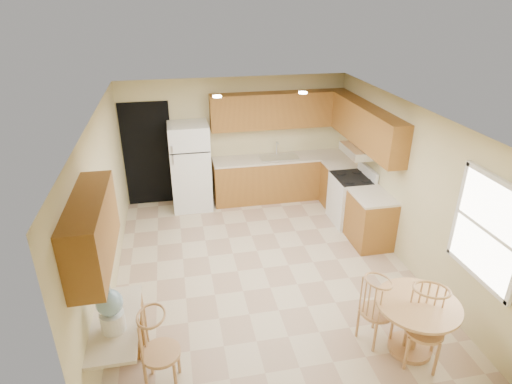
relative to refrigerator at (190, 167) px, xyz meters
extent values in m
plane|color=#C8B391|center=(0.95, -2.40, -0.86)|extent=(5.50, 5.50, 0.00)
cube|color=white|center=(0.95, -2.40, 1.64)|extent=(4.50, 5.50, 0.02)
cube|color=beige|center=(0.95, 0.35, 0.39)|extent=(4.50, 0.02, 2.50)
cube|color=beige|center=(0.95, -5.15, 0.39)|extent=(4.50, 0.02, 2.50)
cube|color=beige|center=(-1.30, -2.40, 0.39)|extent=(0.02, 5.50, 2.50)
cube|color=beige|center=(3.20, -2.40, 0.39)|extent=(0.02, 5.50, 2.50)
cube|color=black|center=(-0.80, 0.34, 0.19)|extent=(0.90, 0.02, 2.10)
cube|color=#996327|center=(1.83, 0.05, -0.43)|extent=(2.75, 0.60, 0.87)
cube|color=beige|center=(1.83, 0.05, 0.03)|extent=(2.75, 0.63, 0.04)
cube|color=#996327|center=(2.90, -0.54, -0.43)|extent=(0.60, 0.59, 0.87)
cube|color=beige|center=(2.90, -0.54, 0.03)|extent=(0.63, 0.59, 0.04)
cube|color=#996327|center=(2.90, -2.00, -0.43)|extent=(0.60, 0.80, 0.87)
cube|color=beige|center=(2.90, -2.00, 0.03)|extent=(0.63, 0.80, 0.04)
cube|color=#996327|center=(1.83, 0.19, 0.99)|extent=(2.75, 0.33, 0.70)
cube|color=#996327|center=(3.04, -1.19, 0.99)|extent=(0.33, 2.42, 0.70)
cube|color=#996327|center=(-1.13, -4.00, 0.99)|extent=(0.33, 1.40, 0.70)
cube|color=silver|center=(1.80, 0.05, 0.05)|extent=(0.78, 0.44, 0.01)
cube|color=silver|center=(2.95, -1.22, 0.56)|extent=(0.50, 0.76, 0.14)
cube|color=#996327|center=(-1.05, -3.72, -0.50)|extent=(0.48, 0.42, 0.72)
cube|color=beige|center=(-1.05, -4.10, -0.11)|extent=(0.50, 1.20, 0.04)
cube|color=white|center=(3.18, -4.25, 0.64)|extent=(0.05, 1.00, 1.20)
cube|color=white|center=(3.17, -4.25, 1.26)|extent=(0.05, 1.10, 0.06)
cube|color=white|center=(3.17, -4.25, 0.02)|extent=(0.05, 1.10, 0.06)
cube|color=white|center=(3.17, -3.72, 0.64)|extent=(0.05, 0.06, 1.28)
cylinder|color=white|center=(0.45, -1.20, 1.62)|extent=(0.14, 0.14, 0.02)
cylinder|color=white|center=(1.85, -1.20, 1.62)|extent=(0.14, 0.14, 0.02)
cube|color=white|center=(0.00, 0.00, 0.00)|extent=(0.76, 0.71, 1.73)
cube|color=black|center=(0.00, -0.36, 0.41)|extent=(0.75, 0.01, 0.02)
cube|color=silver|center=(-0.32, -0.37, 0.30)|extent=(0.03, 0.03, 0.18)
cube|color=silver|center=(-0.32, -0.37, 0.51)|extent=(0.03, 0.03, 0.14)
cube|color=white|center=(2.87, -1.22, -0.41)|extent=(0.65, 0.76, 0.90)
cube|color=black|center=(2.87, -1.22, 0.04)|extent=(0.64, 0.75, 0.02)
cube|color=white|center=(3.15, -1.22, 0.14)|extent=(0.06, 0.76, 0.18)
cylinder|color=tan|center=(2.35, -4.41, -0.84)|extent=(0.52, 0.52, 0.06)
cylinder|color=tan|center=(2.35, -4.41, -0.51)|extent=(0.13, 0.13, 0.64)
cylinder|color=tan|center=(2.35, -4.41, -0.16)|extent=(0.97, 0.97, 0.04)
cylinder|color=tan|center=(1.99, -4.16, -0.43)|extent=(0.41, 0.41, 0.04)
cylinder|color=tan|center=(1.84, -4.01, -0.65)|extent=(0.03, 0.03, 0.43)
cylinder|color=tan|center=(2.13, -4.01, -0.65)|extent=(0.03, 0.03, 0.43)
cylinder|color=tan|center=(1.84, -4.30, -0.65)|extent=(0.03, 0.03, 0.43)
cylinder|color=tan|center=(2.13, -4.30, -0.65)|extent=(0.03, 0.03, 0.43)
cylinder|color=tan|center=(2.35, -4.60, -0.38)|extent=(0.45, 0.45, 0.04)
cylinder|color=tan|center=(2.19, -4.44, -0.62)|extent=(0.04, 0.04, 0.48)
cylinder|color=tan|center=(2.51, -4.44, -0.62)|extent=(0.04, 0.04, 0.48)
cylinder|color=tan|center=(2.19, -4.76, -0.62)|extent=(0.04, 0.04, 0.48)
cylinder|color=tan|center=(2.51, -4.76, -0.62)|extent=(0.04, 0.04, 0.48)
cylinder|color=tan|center=(-0.60, -4.34, -0.40)|extent=(0.43, 0.43, 0.04)
cylinder|color=tan|center=(-0.75, -4.18, -0.63)|extent=(0.04, 0.04, 0.46)
cylinder|color=tan|center=(-0.45, -4.18, -0.63)|extent=(0.04, 0.04, 0.46)
cylinder|color=tan|center=(-0.75, -4.49, -0.63)|extent=(0.04, 0.04, 0.46)
cylinder|color=tan|center=(-0.45, -4.49, -0.63)|extent=(0.04, 0.04, 0.46)
cylinder|color=white|center=(-1.05, -4.22, 0.01)|extent=(0.25, 0.25, 0.21)
sphere|color=#83B0CB|center=(-1.05, -4.22, 0.26)|extent=(0.27, 0.27, 0.27)
cylinder|color=#83B0CB|center=(-1.05, -4.22, 0.43)|extent=(0.07, 0.07, 0.08)
camera|label=1|loc=(-0.26, -7.88, 3.13)|focal=30.00mm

